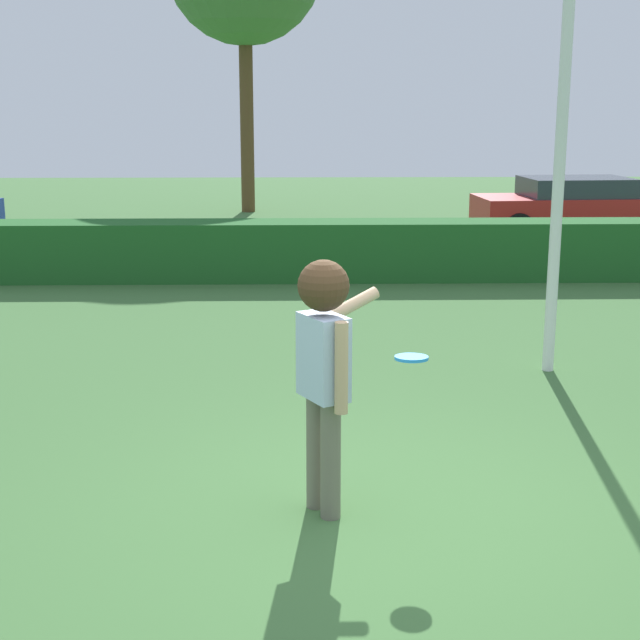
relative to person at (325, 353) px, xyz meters
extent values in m
plane|color=#3F6D37|center=(0.32, -0.04, -1.15)|extent=(60.00, 60.00, 0.00)
cylinder|color=#6E6858|center=(-0.06, 0.08, -0.73)|extent=(0.14, 0.14, 0.84)
cylinder|color=#6E6858|center=(0.04, -0.09, -0.73)|extent=(0.14, 0.14, 0.84)
cube|color=silver|center=(-0.01, 0.00, -0.02)|extent=(0.37, 0.44, 0.58)
cylinder|color=tan|center=(0.12, 0.33, 0.22)|extent=(0.58, 0.37, 0.30)
cylinder|color=tan|center=(0.10, -0.21, -0.04)|extent=(0.09, 0.09, 0.62)
sphere|color=tan|center=(-0.01, 0.00, 0.44)|extent=(0.22, 0.22, 0.22)
sphere|color=#46301C|center=(-0.01, 0.00, 0.47)|extent=(0.35, 0.35, 0.35)
cylinder|color=#268CE5|center=(0.60, 0.06, -0.05)|extent=(0.23, 0.23, 0.03)
cylinder|color=silver|center=(2.50, 3.47, 2.30)|extent=(0.12, 0.12, 6.90)
cube|color=#1F5A22|center=(0.32, 8.81, -0.68)|extent=(27.79, 0.90, 0.94)
cube|color=#B21E1E|center=(5.78, 13.76, -0.58)|extent=(4.31, 1.99, 0.55)
cube|color=#2D333D|center=(5.78, 13.76, -0.10)|extent=(2.30, 1.72, 0.40)
cylinder|color=black|center=(7.19, 14.71, -0.85)|extent=(0.61, 0.14, 0.60)
cylinder|color=black|center=(4.25, 14.50, -0.85)|extent=(0.61, 0.14, 0.60)
cylinder|color=black|center=(4.37, 12.81, -0.85)|extent=(0.61, 0.14, 0.60)
cylinder|color=brown|center=(-1.50, 18.45, 1.35)|extent=(0.35, 0.35, 5.00)
camera|label=1|loc=(-0.17, -6.02, 1.65)|focal=51.85mm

